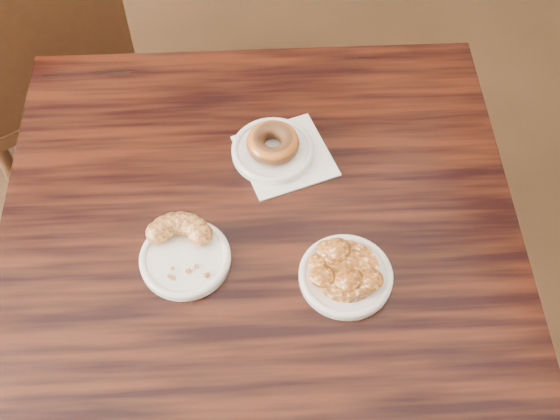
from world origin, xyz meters
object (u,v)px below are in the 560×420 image
object	(u,v)px
cafe_table	(264,328)
cruller_fragment	(184,251)
apple_fritter	(347,269)
glazed_donut	(273,143)
chair_far	(34,66)

from	to	relation	value
cafe_table	cruller_fragment	xyz separation A→B (m)	(-0.13, -0.01, 0.40)
apple_fritter	cruller_fragment	world-z (taller)	cruller_fragment
cafe_table	glazed_donut	world-z (taller)	glazed_donut
cafe_table	apple_fritter	distance (m)	0.43
cafe_table	cruller_fragment	world-z (taller)	cruller_fragment
chair_far	apple_fritter	size ratio (longest dim) A/B	6.46
cafe_table	chair_far	size ratio (longest dim) A/B	0.97
cafe_table	cruller_fragment	size ratio (longest dim) A/B	6.69
cafe_table	apple_fritter	world-z (taller)	apple_fritter
glazed_donut	apple_fritter	size ratio (longest dim) A/B	0.67
glazed_donut	cruller_fragment	distance (m)	0.26
chair_far	glazed_donut	world-z (taller)	chair_far
glazed_donut	cruller_fragment	world-z (taller)	same
chair_far	cruller_fragment	world-z (taller)	chair_far
apple_fritter	glazed_donut	bearing A→B (deg)	97.29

